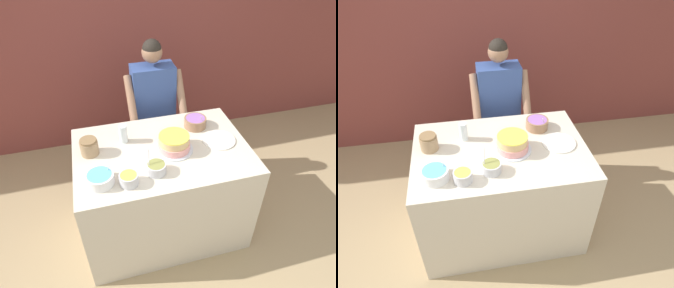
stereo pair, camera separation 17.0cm
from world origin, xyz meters
The scene contains 12 objects.
ground_plane centered at (0.00, 0.00, 0.00)m, with size 14.00×14.00×0.00m, color tan.
wall_back centered at (0.00, 2.07, 1.30)m, with size 10.00×0.05×2.60m.
counter centered at (0.00, 0.48, 0.47)m, with size 1.41×0.95×0.95m.
person_baker centered at (0.11, 1.23, 0.94)m, with size 0.56×0.46×1.58m.
cake centered at (0.09, 0.45, 1.02)m, with size 0.31×0.31×0.14m.
frosting_bowl_purple centered at (0.36, 0.72, 1.00)m, with size 0.20×0.20×0.14m.
frosting_bowl_olive centered at (-0.11, 0.23, 0.99)m, with size 0.15×0.15×0.18m.
frosting_bowl_yellow centered at (-0.32, 0.16, 1.00)m, with size 0.14×0.14×0.09m.
frosting_bowl_blue centered at (-0.51, 0.22, 1.00)m, with size 0.20×0.20×0.14m.
drinking_glass centered at (-0.28, 0.66, 1.03)m, with size 0.07×0.07×0.16m.
ceramic_plate centered at (0.49, 0.47, 0.96)m, with size 0.28×0.28×0.01m.
stoneware_jar centered at (-0.56, 0.58, 1.02)m, with size 0.14×0.14×0.14m.
Camera 2 is at (-0.28, -1.39, 2.47)m, focal length 32.00 mm.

